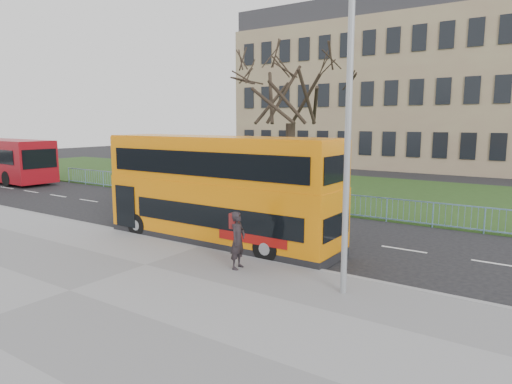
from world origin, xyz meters
TOP-DOWN VIEW (x-y plane):
  - ground at (0.00, 0.00)m, footprint 120.00×120.00m
  - pavement at (0.00, -6.75)m, footprint 80.00×10.50m
  - kerb at (0.00, -1.55)m, footprint 80.00×0.20m
  - grass_verge at (0.00, 14.30)m, footprint 80.00×15.40m
  - guard_railing at (0.00, 6.60)m, footprint 40.00×0.12m
  - bare_tree at (-3.00, 10.00)m, footprint 7.18×7.18m
  - civic_building at (-5.00, 35.00)m, footprint 30.00×15.00m
  - yellow_bus at (0.04, -0.51)m, footprint 9.34×2.26m
  - pedestrian at (2.57, -2.79)m, footprint 0.50×0.68m
  - street_lamp at (5.90, -2.85)m, footprint 1.67×0.18m

SIDE VIEW (x-z plane):
  - ground at x=0.00m, z-range 0.00..0.00m
  - grass_verge at x=0.00m, z-range 0.00..0.08m
  - pavement at x=0.00m, z-range 0.00..0.12m
  - kerb at x=0.00m, z-range 0.00..0.14m
  - guard_railing at x=0.00m, z-range 0.00..1.10m
  - pedestrian at x=2.57m, z-range 0.12..1.86m
  - yellow_bus at x=0.04m, z-range 0.14..4.06m
  - street_lamp at x=5.90m, z-range 0.50..8.39m
  - bare_tree at x=-3.00m, z-range 0.08..10.34m
  - civic_building at x=-5.00m, z-range 0.00..14.00m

